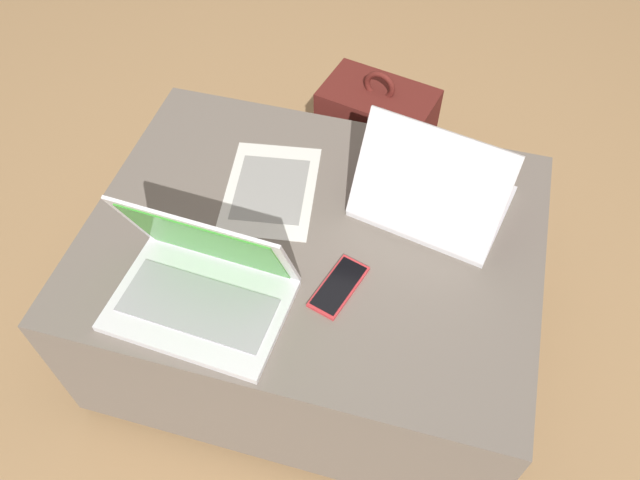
{
  "coord_description": "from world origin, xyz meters",
  "views": [
    {
      "loc": [
        0.25,
        -0.83,
        1.56
      ],
      "look_at": [
        0.04,
        -0.07,
        0.54
      ],
      "focal_mm": 35.0,
      "sensor_mm": 36.0,
      "label": 1
    }
  ],
  "objects_px": {
    "laptop_far": "(431,196)",
    "paper_sheet": "(271,189)",
    "cell_phone": "(339,286)",
    "laptop_near": "(202,283)",
    "backpack": "(375,151)"
  },
  "relations": [
    {
      "from": "laptop_far",
      "to": "cell_phone",
      "type": "height_order",
      "value": "laptop_far"
    },
    {
      "from": "laptop_near",
      "to": "paper_sheet",
      "type": "relative_size",
      "value": 1.14
    },
    {
      "from": "laptop_far",
      "to": "cell_phone",
      "type": "bearing_deg",
      "value": 72.75
    },
    {
      "from": "backpack",
      "to": "paper_sheet",
      "type": "distance_m",
      "value": 0.54
    },
    {
      "from": "laptop_near",
      "to": "cell_phone",
      "type": "relative_size",
      "value": 2.26
    },
    {
      "from": "cell_phone",
      "to": "laptop_far",
      "type": "bearing_deg",
      "value": -102.57
    },
    {
      "from": "laptop_far",
      "to": "paper_sheet",
      "type": "relative_size",
      "value": 1.15
    },
    {
      "from": "laptop_near",
      "to": "laptop_far",
      "type": "distance_m",
      "value": 0.54
    },
    {
      "from": "laptop_near",
      "to": "cell_phone",
      "type": "bearing_deg",
      "value": 23.79
    },
    {
      "from": "cell_phone",
      "to": "paper_sheet",
      "type": "distance_m",
      "value": 0.32
    },
    {
      "from": "laptop_near",
      "to": "backpack",
      "type": "distance_m",
      "value": 0.85
    },
    {
      "from": "laptop_near",
      "to": "backpack",
      "type": "relative_size",
      "value": 0.71
    },
    {
      "from": "cell_phone",
      "to": "backpack",
      "type": "distance_m",
      "value": 0.72
    },
    {
      "from": "paper_sheet",
      "to": "backpack",
      "type": "bearing_deg",
      "value": 59.83
    },
    {
      "from": "backpack",
      "to": "paper_sheet",
      "type": "relative_size",
      "value": 1.6
    }
  ]
}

